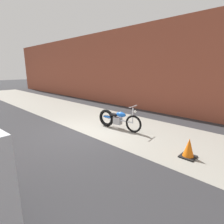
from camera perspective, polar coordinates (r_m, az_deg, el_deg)
ground_plane at (r=6.89m, az=-9.40°, el=-6.72°), size 80.00×80.00×0.00m
sidewalk_slab at (r=7.99m, az=0.73°, el=-3.66°), size 36.00×3.50×0.01m
brick_building_wall at (r=10.41m, az=14.32°, el=13.36°), size 36.00×0.50×4.81m
motorcycle_blue at (r=7.23m, az=1.30°, el=-2.25°), size 2.00×0.58×1.03m
traffic_cone at (r=5.38m, az=23.31°, el=-10.79°), size 0.40×0.40×0.55m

